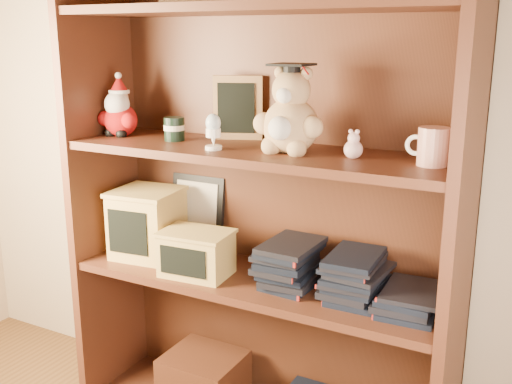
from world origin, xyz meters
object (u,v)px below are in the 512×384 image
(bookcase, at_px, (263,201))
(treats_box, at_px, (147,223))
(teacher_mug, at_px, (432,147))
(grad_teddy_bear, at_px, (290,118))

(bookcase, distance_m, treats_box, 0.43)
(bookcase, bearing_deg, teacher_mug, -5.77)
(grad_teddy_bear, xyz_separation_m, treats_box, (-0.52, 0.01, -0.38))
(grad_teddy_bear, bearing_deg, teacher_mug, 1.12)
(bookcase, bearing_deg, grad_teddy_bear, -27.35)
(bookcase, relative_size, treats_box, 6.96)
(grad_teddy_bear, distance_m, teacher_mug, 0.39)
(grad_teddy_bear, distance_m, treats_box, 0.64)
(teacher_mug, distance_m, treats_box, 0.97)
(grad_teddy_bear, height_order, teacher_mug, grad_teddy_bear)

